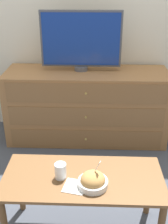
% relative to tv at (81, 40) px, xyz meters
% --- Properties ---
extents(ground_plane, '(12.00, 12.00, 0.00)m').
position_rel_tv_xyz_m(ground_plane, '(-0.02, 0.25, -1.06)').
color(ground_plane, '#474C56').
extents(wall_back, '(12.00, 0.05, 2.60)m').
position_rel_tv_xyz_m(wall_back, '(-0.02, 0.28, 0.24)').
color(wall_back, silver).
rests_on(wall_back, ground_plane).
extents(dresser, '(1.66, 0.56, 0.75)m').
position_rel_tv_xyz_m(dresser, '(0.06, -0.05, -0.68)').
color(dresser, '#9E6B3D').
rests_on(dresser, ground_plane).
extents(tv, '(0.79, 0.14, 0.58)m').
position_rel_tv_xyz_m(tv, '(0.00, 0.00, 0.00)').
color(tv, '#515156').
rests_on(tv, dresser).
extents(coffee_table, '(1.02, 0.46, 0.48)m').
position_rel_tv_xyz_m(coffee_table, '(0.07, -1.34, -0.65)').
color(coffee_table, brown).
rests_on(coffee_table, ground_plane).
extents(takeout_bowl, '(0.18, 0.18, 0.17)m').
position_rel_tv_xyz_m(takeout_bowl, '(0.14, -1.43, -0.54)').
color(takeout_bowl, silver).
rests_on(takeout_bowl, coffee_table).
extents(drink_cup, '(0.07, 0.07, 0.10)m').
position_rel_tv_xyz_m(drink_cup, '(-0.07, -1.36, -0.53)').
color(drink_cup, beige).
rests_on(drink_cup, coffee_table).
extents(napkin, '(0.15, 0.15, 0.00)m').
position_rel_tv_xyz_m(napkin, '(0.03, -1.44, -0.57)').
color(napkin, white).
rests_on(napkin, coffee_table).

